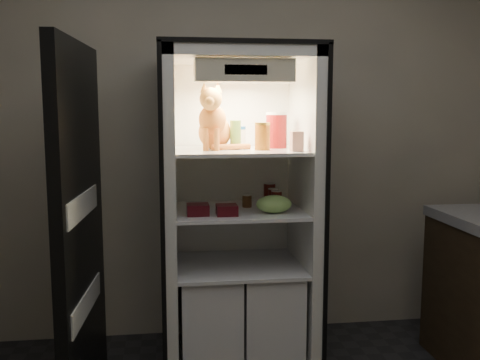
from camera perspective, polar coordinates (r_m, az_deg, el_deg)
The scene contains 16 objects.
room_shell at distance 1.77m, azimuth 5.49°, elevation 10.74°, with size 3.60×3.60×3.60m.
refrigerator at distance 3.22m, azimuth -0.31°, elevation -5.51°, with size 0.90×0.72×1.88m.
fridge_door at distance 2.83m, azimuth -16.70°, elevation -5.14°, with size 0.11×0.87×1.85m.
tabby_cat at distance 3.08m, azimuth -2.82°, elevation 5.92°, with size 0.32×0.37×0.38m.
parmesan_shaker at distance 3.09m, azimuth -0.49°, elevation 4.84°, with size 0.06×0.06×0.17m.
mayo_tub at distance 3.21m, azimuth -0.20°, elevation 4.61°, with size 0.09×0.09×0.13m.
salsa_jar at distance 3.03m, azimuth 2.40°, elevation 4.69°, with size 0.09×0.09×0.16m.
pepper_jar at distance 3.19m, azimuth 3.90°, elevation 5.34°, with size 0.13×0.13×0.21m.
cream_carton at distance 2.95m, azimuth 6.08°, elevation 4.12°, with size 0.06×0.06×0.11m, color silver.
soda_can_a at distance 3.27m, azimuth 3.17°, elevation -1.47°, with size 0.07×0.07×0.13m.
soda_can_b at distance 3.17m, azimuth 3.58°, elevation -1.94°, with size 0.06×0.06×0.11m.
soda_can_c at distance 3.08m, azimuth 3.91°, elevation -2.21°, with size 0.06×0.06×0.12m.
condiment_jar at distance 3.18m, azimuth 0.75°, elevation -2.20°, with size 0.06×0.06×0.08m.
grape_bag at distance 3.01m, azimuth 3.64°, elevation -2.57°, with size 0.20×0.15×0.10m, color #81B253.
berry_box_left at distance 2.96m, azimuth -4.51°, elevation -3.17°, with size 0.12×0.12×0.06m, color #4D0C13.
berry_box_right at distance 2.95m, azimuth -1.42°, elevation -3.21°, with size 0.12×0.12×0.06m, color #4D0C13.
Camera 1 is at (-0.40, -1.73, 1.52)m, focal length 40.00 mm.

